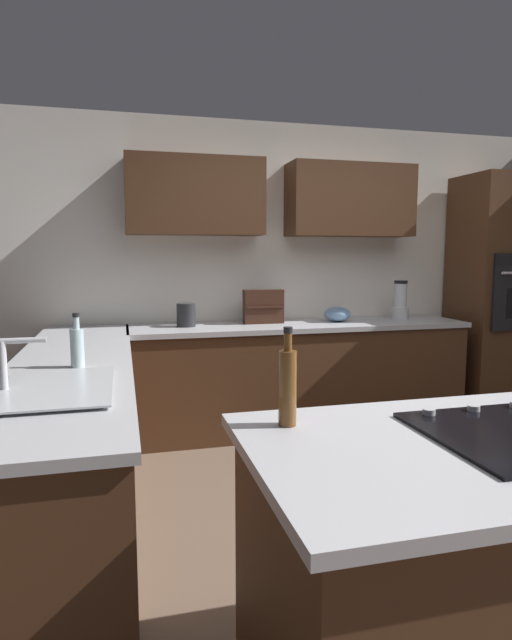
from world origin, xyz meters
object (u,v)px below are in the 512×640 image
sink_unit (54,387)px  oil_bottle (288,385)px  kettle (186,315)px  mixing_bowl (337,314)px  spice_rack (263,307)px  wall_oven (500,296)px  dish_soap_bottle (77,346)px  blender (400,303)px

sink_unit → oil_bottle: size_ratio=2.10×
kettle → sink_unit: bearing=67.6°
mixing_bowl → spice_rack: spice_rack is taller
mixing_bowl → spice_rack: 0.66m
wall_oven → dish_soap_bottle: bearing=20.6°
mixing_bowl → kettle: kettle is taller
mixing_bowl → dish_soap_bottle: 2.46m
mixing_bowl → dish_soap_bottle: (2.02, 1.41, 0.05)m
mixing_bowl → dish_soap_bottle: bearing=34.9°
wall_oven → mixing_bowl: wall_oven is taller
wall_oven → sink_unit: bearing=26.6°
mixing_bowl → spice_rack: bearing=-3.1°
sink_unit → blender: (-2.68, -1.89, 0.13)m
kettle → blender: bearing=180.0°
blender → mixing_bowl: bearing=0.0°
wall_oven → spice_rack: wall_oven is taller
spice_rack → dish_soap_bottle: bearing=46.6°
spice_rack → oil_bottle: 2.66m
wall_oven → sink_unit: (3.68, 1.84, -0.17)m
spice_rack → oil_bottle: (0.62, 2.59, -0.00)m
mixing_bowl → kettle: 1.30m
oil_bottle → sink_unit: bearing=-39.3°
wall_oven → oil_bottle: (2.87, 2.51, -0.05)m
spice_rack → dish_soap_bottle: size_ratio=1.21×
dish_soap_bottle → oil_bottle: size_ratio=0.83×
dish_soap_bottle → oil_bottle: bearing=123.3°
wall_oven → oil_bottle: size_ratio=6.55×
wall_oven → dish_soap_bottle: size_ratio=7.87×
sink_unit → mixing_bowl: 2.81m
spice_rack → sink_unit: bearing=53.4°
kettle → dish_soap_bottle: dish_soap_bottle is taller
mixing_bowl → oil_bottle: 2.85m
spice_rack → dish_soap_bottle: (1.37, 1.45, -0.03)m
spice_rack → dish_soap_bottle: spice_rack is taller
wall_oven → kettle: bearing=-1.0°
kettle → dish_soap_bottle: 1.58m
kettle → oil_bottle: bearing=90.8°
sink_unit → spice_rack: 2.40m
blender → spice_rack: blender is taller
wall_oven → blender: 1.00m
wall_oven → kettle: 2.90m
sink_unit → blender: blender is taller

